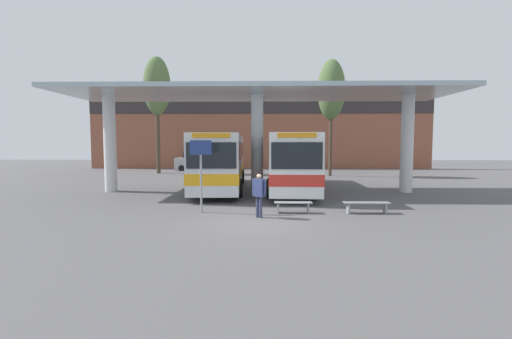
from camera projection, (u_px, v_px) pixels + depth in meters
The scene contains 12 objects.
ground_plane at pixel (254, 220), 12.79m from camera, with size 100.00×100.00×0.00m, color #565456.
townhouse_backdrop at pixel (260, 127), 40.07m from camera, with size 40.00×0.58×8.43m.
station_canopy at pixel (257, 103), 20.19m from camera, with size 22.72×6.20×6.00m.
transit_bus_left_bay at pixel (221, 159), 21.72m from camera, with size 3.14×11.62×3.40m.
transit_bus_center_bay at pixel (290, 159), 21.50m from camera, with size 3.06×12.22×3.40m.
waiting_bench_near_pillar at pixel (293, 205), 14.16m from camera, with size 1.55×0.44×0.46m.
waiting_bench_mid_platform at pixel (367, 205), 14.10m from camera, with size 1.88×0.44×0.46m.
info_sign_platform at pixel (201, 161), 14.15m from camera, with size 0.90×0.09×3.02m.
pedestrian_waiting at pixel (259, 191), 13.24m from camera, with size 0.57×0.46×1.70m.
poplar_tree_behind_left at pixel (331, 90), 30.35m from camera, with size 2.42×2.42×10.37m.
poplar_tree_behind_right at pixel (157, 87), 33.11m from camera, with size 2.56×2.56×11.32m.
parked_car_street at pixel (196, 161), 37.25m from camera, with size 4.29×2.09×2.11m.
Camera 1 is at (0.34, -12.61, 2.84)m, focal length 24.00 mm.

